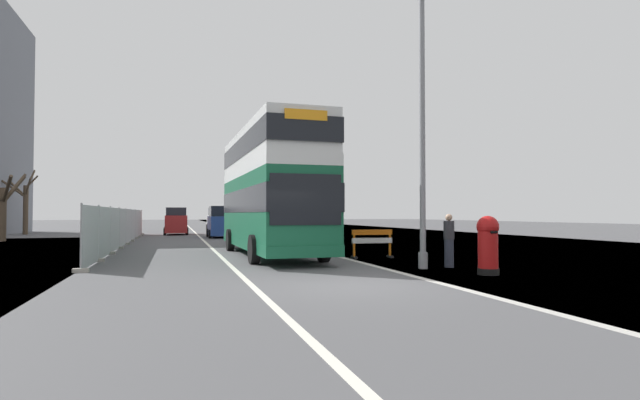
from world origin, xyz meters
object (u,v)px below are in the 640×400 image
object	(u,v)px
lamppost_foreground	(422,135)
car_oncoming_near	(222,223)
double_decker_bus	(270,189)
car_receding_mid	(176,222)
red_pillar_postbox	(488,242)
pedestrian_at_kerb	(449,240)
roadworks_barrier	(372,240)
car_receding_far	(217,220)

from	to	relation	value
lamppost_foreground	car_oncoming_near	xyz separation A→B (m)	(-4.20, 22.71, -3.11)
double_decker_bus	car_receding_mid	world-z (taller)	double_decker_bus
red_pillar_postbox	car_oncoming_near	distance (m)	25.17
pedestrian_at_kerb	double_decker_bus	bearing A→B (deg)	126.98
lamppost_foreground	car_receding_mid	xyz separation A→B (m)	(-7.34, 28.99, -3.12)
lamppost_foreground	red_pillar_postbox	bearing A→B (deg)	-61.97
lamppost_foreground	red_pillar_postbox	size ratio (longest dim) A/B	5.34
double_decker_bus	car_oncoming_near	xyz separation A→B (m)	(-0.53, 16.42, -1.65)
roadworks_barrier	double_decker_bus	bearing A→B (deg)	146.28
red_pillar_postbox	pedestrian_at_kerb	distance (m)	2.03
lamppost_foreground	car_receding_far	distance (m)	38.53
car_oncoming_near	car_receding_mid	bearing A→B (deg)	116.65
red_pillar_postbox	car_receding_mid	distance (m)	32.01
double_decker_bus	red_pillar_postbox	size ratio (longest dim) A/B	6.76
red_pillar_postbox	pedestrian_at_kerb	world-z (taller)	pedestrian_at_kerb
double_decker_bus	lamppost_foreground	xyz separation A→B (m)	(3.67, -6.29, 1.45)
double_decker_bus	car_receding_far	world-z (taller)	double_decker_bus
car_receding_mid	pedestrian_at_kerb	distance (m)	30.05
double_decker_bus	lamppost_foreground	size ratio (longest dim) A/B	1.27
car_oncoming_near	car_receding_far	size ratio (longest dim) A/B	0.95
car_receding_mid	car_receding_far	distance (m)	10.10
lamppost_foreground	car_receding_mid	size ratio (longest dim) A/B	2.09
car_receding_mid	car_receding_far	size ratio (longest dim) A/B	0.96
double_decker_bus	red_pillar_postbox	distance (m)	9.62
lamppost_foreground	red_pillar_postbox	xyz separation A→B (m)	(1.02, -1.91, -3.26)
pedestrian_at_kerb	lamppost_foreground	bearing A→B (deg)	-173.16
double_decker_bus	car_oncoming_near	size ratio (longest dim) A/B	2.68
roadworks_barrier	car_oncoming_near	bearing A→B (deg)	102.25
double_decker_bus	car_receding_far	size ratio (longest dim) A/B	2.55
double_decker_bus	pedestrian_at_kerb	world-z (taller)	double_decker_bus
roadworks_barrier	car_receding_mid	distance (m)	26.09
red_pillar_postbox	roadworks_barrier	world-z (taller)	red_pillar_postbox
red_pillar_postbox	car_receding_mid	world-z (taller)	car_receding_mid
double_decker_bus	car_receding_far	xyz separation A→B (m)	(0.34, 31.97, -1.62)
car_receding_far	double_decker_bus	bearing A→B (deg)	-90.60
roadworks_barrier	car_receding_mid	bearing A→B (deg)	106.09
car_receding_mid	lamppost_foreground	bearing A→B (deg)	-75.78
car_oncoming_near	pedestrian_at_kerb	size ratio (longest dim) A/B	2.45
roadworks_barrier	red_pillar_postbox	bearing A→B (deg)	-79.02
double_decker_bus	car_oncoming_near	bearing A→B (deg)	91.84
car_oncoming_near	car_receding_far	bearing A→B (deg)	86.82
red_pillar_postbox	car_receding_mid	xyz separation A→B (m)	(-8.36, 30.90, 0.15)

